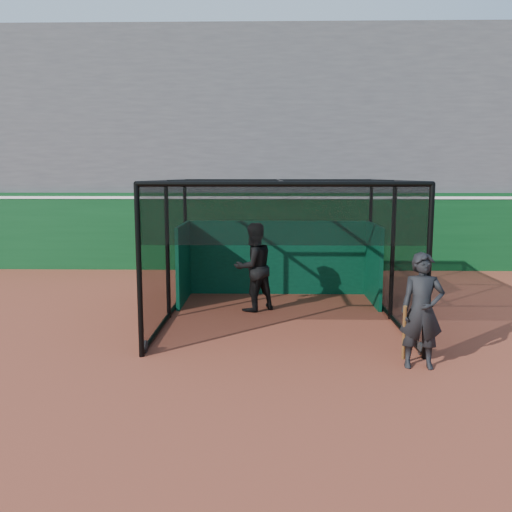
{
  "coord_description": "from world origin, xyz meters",
  "views": [
    {
      "loc": [
        0.76,
        -9.06,
        3.05
      ],
      "look_at": [
        0.52,
        2.0,
        1.4
      ],
      "focal_mm": 38.0,
      "sensor_mm": 36.0,
      "label": 1
    }
  ],
  "objects": [
    {
      "name": "ground",
      "position": [
        0.0,
        0.0,
        0.0
      ],
      "size": [
        120.0,
        120.0,
        0.0
      ],
      "primitive_type": "plane",
      "color": "brown",
      "rests_on": "ground"
    },
    {
      "name": "outfield_wall",
      "position": [
        0.0,
        8.5,
        1.29
      ],
      "size": [
        50.0,
        0.5,
        2.5
      ],
      "color": "#0A3C18",
      "rests_on": "ground"
    },
    {
      "name": "grandstand",
      "position": [
        0.0,
        12.27,
        4.48
      ],
      "size": [
        50.0,
        7.85,
        8.95
      ],
      "color": "#4C4C4F",
      "rests_on": "ground"
    },
    {
      "name": "batting_cage",
      "position": [
        1.01,
        2.32,
        1.45
      ],
      "size": [
        4.87,
        5.23,
        2.91
      ],
      "color": "black",
      "rests_on": "ground"
    },
    {
      "name": "batter",
      "position": [
        0.44,
        2.99,
        1.0
      ],
      "size": [
        1.23,
        1.18,
        2.0
      ],
      "primitive_type": "imported",
      "rotation": [
        0.0,
        0.0,
        3.75
      ],
      "color": "black",
      "rests_on": "ground"
    },
    {
      "name": "on_deck_player",
      "position": [
        3.2,
        -0.68,
        0.93
      ],
      "size": [
        0.71,
        0.5,
        1.86
      ],
      "color": "black",
      "rests_on": "ground"
    }
  ]
}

